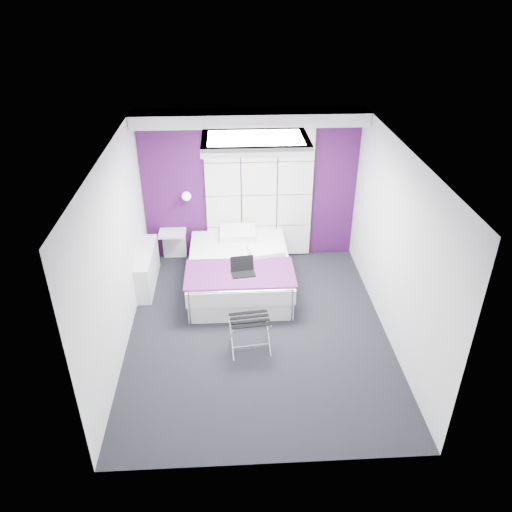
{
  "coord_description": "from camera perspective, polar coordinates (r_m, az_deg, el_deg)",
  "views": [
    {
      "loc": [
        -0.34,
        -5.58,
        4.45
      ],
      "look_at": [
        -0.0,
        0.35,
        1.02
      ],
      "focal_mm": 35.0,
      "sensor_mm": 36.0,
      "label": 1
    }
  ],
  "objects": [
    {
      "name": "luggage_rack",
      "position": [
        6.68,
        -0.7,
        -8.91
      ],
      "size": [
        0.51,
        0.38,
        0.51
      ],
      "rotation": [
        0.0,
        0.0,
        0.12
      ],
      "color": "silver",
      "rests_on": "floor"
    },
    {
      "name": "wall_left",
      "position": [
        6.58,
        -15.64,
        0.17
      ],
      "size": [
        0.0,
        4.4,
        4.4
      ],
      "primitive_type": "plane",
      "rotation": [
        1.57,
        0.0,
        1.57
      ],
      "color": "silver",
      "rests_on": "floor"
    },
    {
      "name": "laptop",
      "position": [
        7.36,
        -1.5,
        -1.49
      ],
      "size": [
        0.34,
        0.25,
        0.25
      ],
      "rotation": [
        0.0,
        0.0,
        0.14
      ],
      "color": "black",
      "rests_on": "bed"
    },
    {
      "name": "headboard",
      "position": [
        8.41,
        0.36,
        7.04
      ],
      "size": [
        1.8,
        0.08,
        2.3
      ],
      "primitive_type": null,
      "color": "silver",
      "rests_on": "wall_back"
    },
    {
      "name": "wall_lamp",
      "position": [
        8.33,
        -7.93,
        6.89
      ],
      "size": [
        0.15,
        0.15,
        0.15
      ],
      "primitive_type": "sphere",
      "color": "white",
      "rests_on": "wall_back"
    },
    {
      "name": "wall_right",
      "position": [
        6.76,
        15.64,
        1.03
      ],
      "size": [
        0.0,
        4.4,
        4.4
      ],
      "primitive_type": "plane",
      "rotation": [
        1.57,
        0.0,
        -1.57
      ],
      "color": "silver",
      "rests_on": "floor"
    },
    {
      "name": "bed",
      "position": [
        7.93,
        -1.93,
        -1.66
      ],
      "size": [
        1.62,
        1.95,
        0.69
      ],
      "color": "silver",
      "rests_on": "floor"
    },
    {
      "name": "accent_wall",
      "position": [
        8.4,
        -0.69,
        7.97
      ],
      "size": [
        3.58,
        0.02,
        2.58
      ],
      "primitive_type": "cube",
      "color": "#3C0F42",
      "rests_on": "wall_back"
    },
    {
      "name": "ceiling",
      "position": [
        5.89,
        0.25,
        11.71
      ],
      "size": [
        4.4,
        4.4,
        0.0
      ],
      "primitive_type": "plane",
      "rotation": [
        3.14,
        0.0,
        0.0
      ],
      "color": "white",
      "rests_on": "wall_back"
    },
    {
      "name": "wall_back",
      "position": [
        8.4,
        -0.69,
        7.99
      ],
      "size": [
        3.6,
        0.0,
        3.6
      ],
      "primitive_type": "plane",
      "rotation": [
        1.57,
        0.0,
        0.0
      ],
      "color": "silver",
      "rests_on": "floor"
    },
    {
      "name": "soffit",
      "position": [
        7.79,
        -0.66,
        15.51
      ],
      "size": [
        3.58,
        0.5,
        0.2
      ],
      "primitive_type": "cube",
      "color": "silver",
      "rests_on": "wall_back"
    },
    {
      "name": "skylight",
      "position": [
        6.48,
        -0.08,
        12.95
      ],
      "size": [
        1.36,
        0.86,
        0.12
      ],
      "primitive_type": null,
      "color": "white",
      "rests_on": "ceiling"
    },
    {
      "name": "radiator",
      "position": [
        8.15,
        -12.3,
        -1.37
      ],
      "size": [
        0.22,
        1.2,
        0.6
      ],
      "primitive_type": "cube",
      "color": "silver",
      "rests_on": "floor"
    },
    {
      "name": "nightstand",
      "position": [
        8.6,
        -9.54,
        2.61
      ],
      "size": [
        0.45,
        0.35,
        0.05
      ],
      "primitive_type": "cube",
      "color": "silver",
      "rests_on": "wall_back"
    },
    {
      "name": "floor",
      "position": [
        7.15,
        0.2,
        -8.49
      ],
      "size": [
        4.4,
        4.4,
        0.0
      ],
      "primitive_type": "plane",
      "color": "black",
      "rests_on": "ground"
    }
  ]
}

